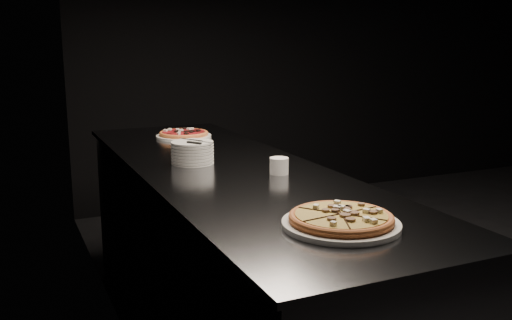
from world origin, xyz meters
name	(u,v)px	position (x,y,z in m)	size (l,w,h in m)	color
wall_left	(134,51)	(-2.50, 0.00, 1.40)	(0.02, 5.00, 2.80)	black
wall_back	(340,44)	(0.00, 2.50, 1.40)	(5.00, 0.02, 2.80)	black
counter	(228,269)	(-2.13, 0.00, 0.46)	(0.74, 2.44, 0.92)	slate
pizza_mushroom	(341,220)	(-2.12, -0.87, 0.94)	(0.34, 0.34, 0.04)	white
pizza_tomato	(184,134)	(-2.08, 0.77, 0.94)	(0.35, 0.35, 0.03)	white
plate_stack	(192,152)	(-2.24, 0.12, 0.97)	(0.18, 0.18, 0.09)	white
cutlery	(195,141)	(-2.23, 0.11, 1.02)	(0.09, 0.19, 0.01)	#BABCC2
ramekin	(279,165)	(-1.99, -0.21, 0.95)	(0.07, 0.07, 0.07)	silver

